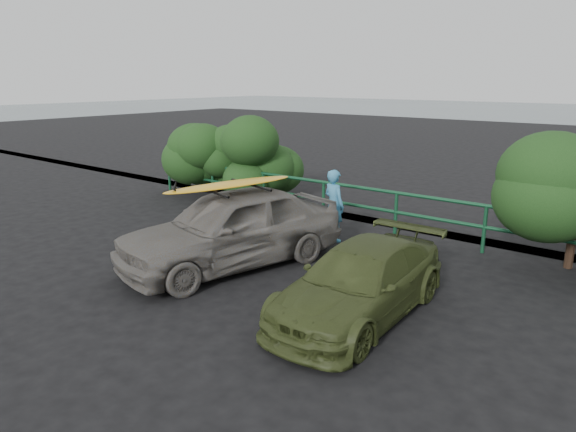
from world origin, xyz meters
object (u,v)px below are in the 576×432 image
object	(u,v)px
guardrail	(358,207)
man	(334,206)
sedan	(232,228)
surfboard	(230,184)
olive_vehicle	(360,282)

from	to	relation	value
guardrail	man	world-z (taller)	man
guardrail	sedan	bearing A→B (deg)	-98.72
surfboard	olive_vehicle	bearing A→B (deg)	7.33
man	surfboard	world-z (taller)	surfboard
olive_vehicle	sedan	bearing A→B (deg)	171.39
sedan	guardrail	bearing A→B (deg)	95.69
guardrail	man	distance (m)	1.24
sedan	man	size ratio (longest dim) A/B	2.77
sedan	man	distance (m)	2.62
guardrail	sedan	world-z (taller)	sedan
man	surfboard	xyz separation A→B (m)	(-0.67, -2.53, 0.80)
sedan	surfboard	distance (m)	0.84
sedan	man	world-z (taller)	man
olive_vehicle	man	xyz separation A→B (m)	(-2.38, 2.91, 0.26)
sedan	surfboard	size ratio (longest dim) A/B	1.64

